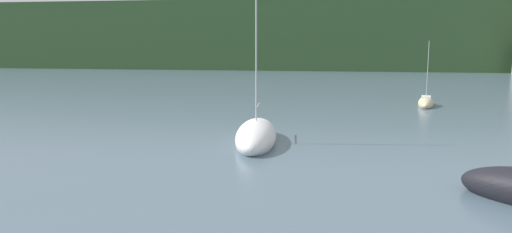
# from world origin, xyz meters

# --- Properties ---
(wooded_hillside) EXTENTS (352.00, 54.14, 31.15)m
(wooded_hillside) POSITION_xyz_m (8.26, 148.11, 6.43)
(wooded_hillside) COLOR #2D4C28
(wooded_hillside) RESTS_ON ground_plane
(sailboat_far_3) EXTENTS (2.30, 4.93, 6.60)m
(sailboat_far_3) POSITION_xyz_m (13.19, 63.63, 0.32)
(sailboat_far_3) COLOR #CCBC8E
(sailboat_far_3) RESTS_ON ground_plane
(sailboat_mid_5) EXTENTS (3.06, 7.81, 11.02)m
(sailboat_mid_5) POSITION_xyz_m (-0.27, 44.23, 0.45)
(sailboat_mid_5) COLOR white
(sailboat_mid_5) RESTS_ON ground_plane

